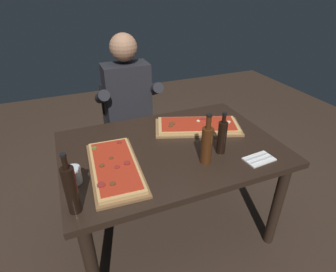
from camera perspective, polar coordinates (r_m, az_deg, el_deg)
The scene contains 11 objects.
ground_plane at distance 2.26m, azimuth 0.50°, elevation -18.17°, with size 6.40×6.40×0.00m, color #38281E.
dining_table at distance 1.83m, azimuth 0.59°, elevation -4.66°, with size 1.40×0.96×0.74m.
pizza_rectangular_front at distance 1.99m, azimuth 6.25°, elevation 2.10°, with size 0.67×0.46×0.05m.
pizza_rectangular_left at distance 1.59m, azimuth -11.04°, elevation -6.40°, with size 0.31×0.61×0.05m.
wine_bottle_dark at distance 1.32m, azimuth -19.64°, elevation -10.43°, with size 0.06×0.06×0.32m.
oil_bottle_amber at distance 1.69m, azimuth 11.22°, elevation -0.15°, with size 0.06×0.06×0.28m.
vinegar_bottle_green at distance 1.58m, azimuth 8.13°, elevation -1.65°, with size 0.07×0.07×0.31m.
tumbler_near_camera at distance 1.54m, azimuth -19.12°, elevation -7.73°, with size 0.08×0.08×0.09m.
napkin_cutlery_set at distance 1.74m, azimuth 18.53°, elevation -4.59°, with size 0.19×0.13×0.01m.
diner_chair at distance 2.59m, azimuth -8.41°, elevation 2.17°, with size 0.44×0.44×0.87m.
seated_diner at distance 2.38m, azimuth -8.13°, elevation 6.36°, with size 0.53×0.41×1.33m.
Camera 1 is at (-0.58, -1.39, 1.69)m, focal length 29.12 mm.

